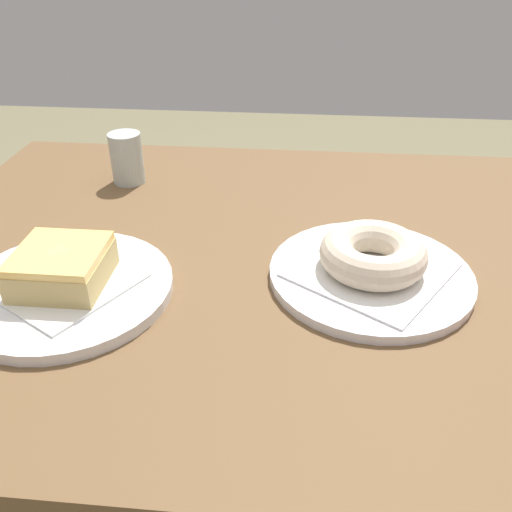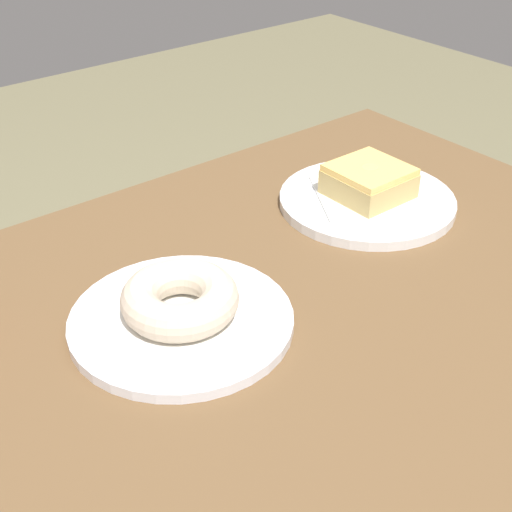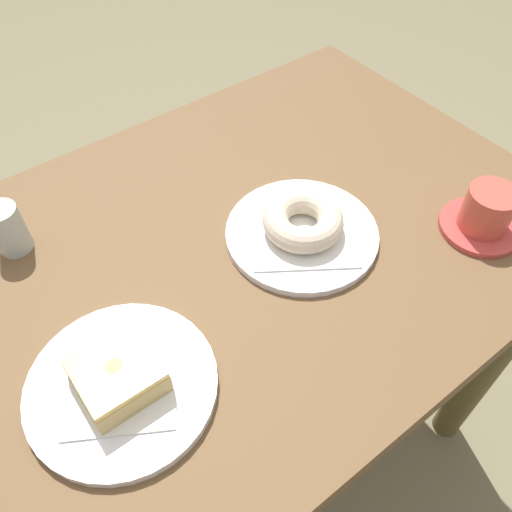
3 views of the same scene
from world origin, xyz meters
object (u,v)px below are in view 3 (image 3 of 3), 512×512
at_px(plate_sugar_ring, 302,233).
at_px(sugar_jar, 8,229).
at_px(coffee_cup, 486,214).
at_px(donut_sugar_ring, 303,221).
at_px(donut_glazed_square, 117,374).
at_px(plate_glazed_square, 122,386).

xyz_separation_m(plate_sugar_ring, sugar_jar, (0.36, -0.25, 0.03)).
bearing_deg(plate_sugar_ring, sugar_jar, -34.08).
bearing_deg(coffee_cup, donut_sugar_ring, -33.83).
bearing_deg(donut_glazed_square, donut_sugar_ring, -169.76).
height_order(plate_glazed_square, donut_glazed_square, donut_glazed_square).
relative_size(donut_glazed_square, sugar_jar, 1.19).
xyz_separation_m(plate_glazed_square, donut_glazed_square, (0.00, 0.00, 0.03)).
distance_m(donut_glazed_square, sugar_jar, 0.31).
xyz_separation_m(plate_glazed_square, sugar_jar, (0.02, -0.31, 0.03)).
distance_m(plate_sugar_ring, sugar_jar, 0.44).
xyz_separation_m(coffee_cup, sugar_jar, (0.60, -0.40, 0.01)).
bearing_deg(donut_sugar_ring, plate_sugar_ring, 0.00).
height_order(plate_sugar_ring, donut_sugar_ring, donut_sugar_ring).
bearing_deg(donut_glazed_square, plate_glazed_square, 0.00).
bearing_deg(sugar_jar, donut_glazed_square, 93.65).
height_order(donut_sugar_ring, plate_glazed_square, donut_sugar_ring).
bearing_deg(plate_sugar_ring, donut_glazed_square, 10.24).
relative_size(plate_sugar_ring, sugar_jar, 2.96).
xyz_separation_m(plate_glazed_square, coffee_cup, (-0.58, 0.10, 0.03)).
relative_size(donut_sugar_ring, donut_glazed_square, 1.29).
height_order(plate_sugar_ring, plate_glazed_square, plate_glazed_square).
height_order(donut_sugar_ring, coffee_cup, coffee_cup).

